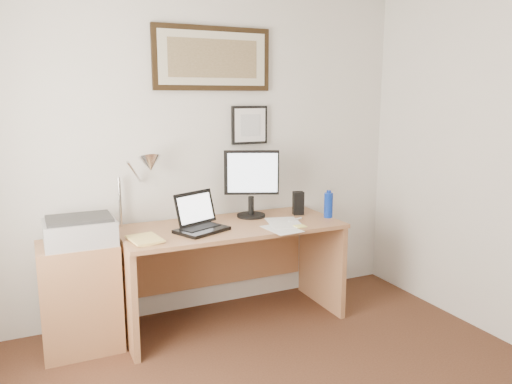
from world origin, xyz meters
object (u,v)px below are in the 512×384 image
laptop (199,222)px  lcd_monitor (252,180)px  water_bottle (328,205)px  printer (80,231)px  desk (227,252)px  side_cabinet (80,296)px  book (131,242)px

laptop → lcd_monitor: 0.58m
water_bottle → printer: bearing=175.9°
desk → laptop: 0.41m
water_bottle → lcd_monitor: 0.63m
laptop → printer: laptop is taller
lcd_monitor → printer: bearing=-174.2°
laptop → side_cabinet: bearing=174.1°
book → laptop: 0.52m
water_bottle → lcd_monitor: bearing=154.0°
book → laptop: bearing=13.6°
water_bottle → desk: (-0.77, 0.18, -0.33)m
book → desk: size_ratio=0.16×
laptop → lcd_monitor: bearing=21.8°
side_cabinet → desk: bearing=1.9°
lcd_monitor → desk: bearing=-162.0°
laptop → printer: size_ratio=0.95×
lcd_monitor → book: bearing=-162.2°
water_bottle → lcd_monitor: lcd_monitor is taller
water_bottle → book: water_bottle is taller
lcd_monitor → laptop: bearing=-158.2°
side_cabinet → lcd_monitor: 1.47m
laptop → printer: (-0.79, 0.07, 0.01)m
desk → printer: printer is taller
side_cabinet → book: (0.31, -0.21, 0.39)m
water_bottle → lcd_monitor: size_ratio=0.37×
lcd_monitor → printer: lcd_monitor is taller
water_bottle → printer: size_ratio=0.44×
lcd_monitor → printer: (-1.28, -0.13, -0.22)m
laptop → printer: bearing=175.2°
lcd_monitor → side_cabinet: bearing=-175.1°
desk → lcd_monitor: 0.58m
printer → water_bottle: bearing=-4.1°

